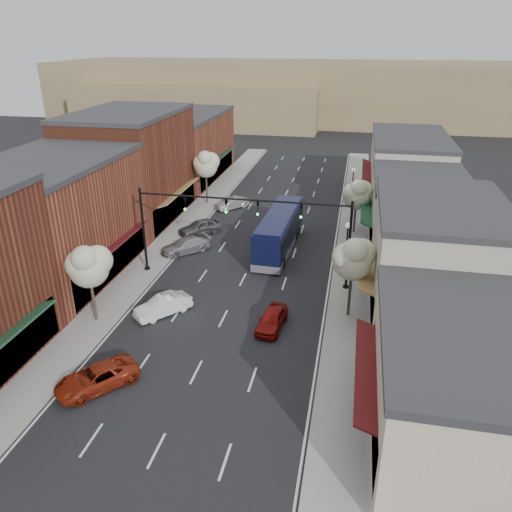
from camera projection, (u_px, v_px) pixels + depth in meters
The scene contains 29 objects.
ground at pixel (215, 334), 32.15m from camera, with size 160.00×160.00×0.00m, color black.
sidewalk_left at pixel (185, 225), 50.19m from camera, with size 2.80×73.00×0.15m, color gray.
sidewalk_right at pixel (354, 238), 47.13m from camera, with size 2.80×73.00×0.15m, color gray.
curb_left at pixel (198, 226), 49.94m from camera, with size 0.25×73.00×0.17m, color gray.
curb_right at pixel (339, 237), 47.38m from camera, with size 0.25×73.00×0.17m, color gray.
bldg_left_midnear at pixel (56, 220), 38.21m from camera, with size 10.14×14.10×9.40m.
bldg_left_midfar at pixel (132, 167), 50.42m from camera, with size 10.14×14.10×10.90m.
bldg_left_far at pixel (184, 147), 65.24m from camera, with size 10.14×18.10×8.40m.
bldg_right_near at pixel (462, 384), 23.09m from camera, with size 9.14×12.10×5.90m.
bldg_right_midnear at pixel (435, 259), 33.41m from camera, with size 9.14×12.10×7.90m.
bldg_right_midfar at pixel (417, 212), 44.45m from camera, with size 9.14×12.10×6.40m.
bldg_right_far at pixel (407, 169), 56.77m from camera, with size 9.14×16.10×7.40m.
hill_far at pixel (325, 91), 110.18m from camera, with size 120.00×30.00×12.00m, color #7A6647.
hill_near at pixel (201, 105), 104.83m from camera, with size 50.00×20.00×8.00m, color #7A6647.
signal_mast_right at pixel (317, 230), 36.39m from camera, with size 8.22×0.46×7.00m.
signal_mast_left at pixel (171, 220), 38.44m from camera, with size 8.22×0.46×7.00m.
tree_right_near at pixel (353, 258), 32.33m from camera, with size 2.85×2.65×5.95m.
tree_right_far at pixel (357, 193), 46.83m from camera, with size 2.85×2.65×5.43m.
tree_left_near at pixel (88, 265), 31.88m from camera, with size 2.85×2.65×5.69m.
tree_left_far at pixel (206, 164), 54.97m from camera, with size 2.85×2.65×6.13m.
lamp_post_near at pixel (347, 240), 38.89m from camera, with size 0.44×0.44×4.44m.
lamp_post_far at pixel (353, 181), 54.54m from camera, with size 0.44×0.44×4.44m.
coach_bus at pixel (279, 231), 44.13m from camera, with size 2.89×11.20×3.40m.
red_hatchback at pixel (272, 319), 32.65m from camera, with size 1.51×3.75×1.28m, color maroon.
parked_car_a at pixel (97, 378), 27.11m from camera, with size 2.08×4.51×1.25m, color maroon.
parked_car_b at pixel (163, 306), 34.22m from camera, with size 1.40×4.01×1.32m, color white.
parked_car_c at pixel (185, 246), 43.93m from camera, with size 1.81×4.46×1.29m, color #A1A0A6.
parked_car_d at pixel (200, 227), 47.93m from camera, with size 1.71×4.24×1.44m, color #4F5056.
parked_car_e at pixel (232, 203), 54.98m from camera, with size 1.34×3.84×1.27m, color #A1A0A6.
Camera 1 is at (8.04, -26.19, 17.76)m, focal length 35.00 mm.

